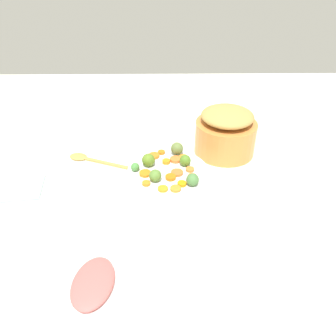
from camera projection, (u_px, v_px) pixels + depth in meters
tabletop at (159, 188)px, 1.18m from camera, size 2.40×2.40×0.02m
serving_bowl_carrots at (168, 182)px, 1.11m from camera, size 0.27×0.27×0.10m
metal_pot at (225, 138)px, 1.33m from camera, size 0.24×0.24×0.13m
stuffing_mound at (227, 116)px, 1.28m from camera, size 0.20×0.20×0.06m
carrot_slice_0 at (177, 173)px, 1.07m from camera, size 0.05×0.05×0.01m
carrot_slice_1 at (163, 189)px, 1.00m from camera, size 0.04×0.04×0.01m
carrot_slice_2 at (192, 177)px, 1.05m from camera, size 0.04×0.04×0.01m
carrot_slice_3 at (154, 156)px, 1.15m from camera, size 0.05×0.05×0.01m
carrot_slice_4 at (182, 184)px, 1.02m from camera, size 0.04×0.04×0.01m
carrot_slice_5 at (166, 162)px, 1.12m from camera, size 0.03×0.03×0.01m
carrot_slice_6 at (145, 173)px, 1.06m from camera, size 0.05×0.05×0.01m
carrot_slice_7 at (146, 183)px, 1.02m from camera, size 0.03×0.03×0.01m
carrot_slice_8 at (183, 157)px, 1.14m from camera, size 0.04×0.04×0.01m
carrot_slice_9 at (161, 152)px, 1.17m from camera, size 0.03×0.03×0.01m
carrot_slice_10 at (176, 189)px, 1.00m from camera, size 0.04×0.04×0.01m
carrot_slice_11 at (171, 177)px, 1.05m from camera, size 0.05×0.05×0.01m
carrot_slice_12 at (175, 160)px, 1.13m from camera, size 0.05×0.05×0.01m
carrot_slice_13 at (190, 169)px, 1.08m from camera, size 0.04×0.04×0.01m
brussels_sprout_0 at (148, 160)px, 1.10m from camera, size 0.04×0.04×0.04m
brussels_sprout_1 at (177, 148)px, 1.16m from camera, size 0.04×0.04×0.04m
brussels_sprout_2 at (193, 180)px, 1.01m from camera, size 0.04×0.04×0.04m
brussels_sprout_3 at (155, 176)px, 1.03m from camera, size 0.04×0.04×0.04m
brussels_sprout_4 at (135, 167)px, 1.08m from camera, size 0.03×0.03×0.03m
brussels_sprout_5 at (185, 160)px, 1.10m from camera, size 0.04×0.04×0.04m
wooden_spoon at (89, 159)px, 1.31m from camera, size 0.28×0.14×0.01m
ham_plate at (100, 281)px, 0.84m from camera, size 0.28×0.28×0.01m
ham_slice_main at (93, 283)px, 0.81m from camera, size 0.12×0.17×0.02m
dish_towel at (22, 189)px, 1.16m from camera, size 0.16×0.16×0.01m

